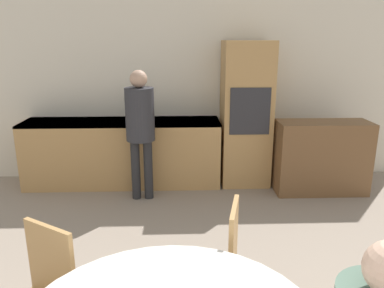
# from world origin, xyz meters

# --- Properties ---
(wall_back) EXTENTS (6.19, 0.05, 2.60)m
(wall_back) POSITION_xyz_m (0.00, 5.14, 1.30)
(wall_back) COLOR silver
(wall_back) RESTS_ON ground_plane
(kitchen_counter) EXTENTS (2.61, 0.60, 0.89)m
(kitchen_counter) POSITION_xyz_m (-0.94, 4.79, 0.46)
(kitchen_counter) COLOR tan
(kitchen_counter) RESTS_ON ground_plane
(oven_unit) EXTENTS (0.64, 0.59, 1.92)m
(oven_unit) POSITION_xyz_m (0.73, 4.80, 0.96)
(oven_unit) COLOR tan
(oven_unit) RESTS_ON ground_plane
(sideboard) EXTENTS (1.17, 0.45, 0.94)m
(sideboard) POSITION_xyz_m (1.66, 4.41, 0.47)
(sideboard) COLOR brown
(sideboard) RESTS_ON ground_plane
(chair_far_right) EXTENTS (0.48, 0.48, 0.92)m
(chair_far_right) POSITION_xyz_m (0.08, 2.07, 0.51)
(chair_far_right) COLOR tan
(chair_far_right) RESTS_ON ground_plane
(person_standing) EXTENTS (0.35, 0.35, 1.60)m
(person_standing) POSITION_xyz_m (-0.64, 4.28, 0.98)
(person_standing) COLOR #262628
(person_standing) RESTS_ON ground_plane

